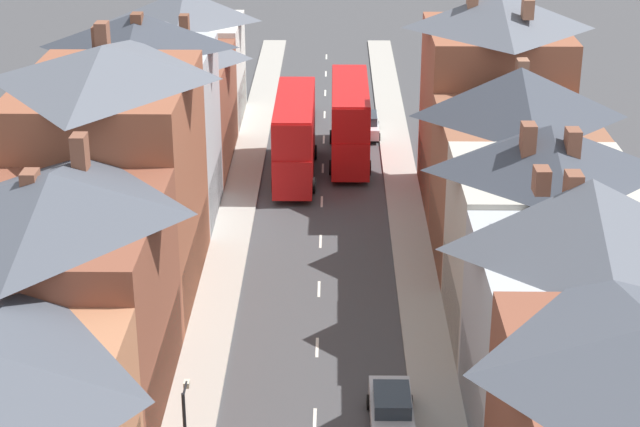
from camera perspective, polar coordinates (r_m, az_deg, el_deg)
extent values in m
cube|color=#A8A399|center=(57.01, -5.17, -3.04)|extent=(2.20, 104.00, 0.14)
cube|color=#A8A399|center=(56.88, 5.12, -3.10)|extent=(2.20, 104.00, 0.14)
cube|color=silver|center=(44.55, -0.28, -10.98)|extent=(0.14, 1.80, 0.01)
cube|color=silver|center=(49.66, -0.16, -7.15)|extent=(0.14, 1.80, 0.01)
cube|color=silver|center=(54.95, -0.06, -4.05)|extent=(0.14, 1.80, 0.01)
cube|color=silver|center=(60.37, 0.03, -1.49)|extent=(0.14, 1.80, 0.01)
cube|color=silver|center=(65.90, 0.09, 0.64)|extent=(0.14, 1.80, 0.01)
cube|color=silver|center=(71.50, 0.15, 2.43)|extent=(0.14, 1.80, 0.01)
cube|color=silver|center=(77.16, 0.20, 3.97)|extent=(0.14, 1.80, 0.01)
cube|color=silver|center=(82.86, 0.24, 5.29)|extent=(0.14, 1.80, 0.01)
cube|color=silver|center=(88.61, 0.28, 6.45)|extent=(0.14, 1.80, 0.01)
cube|color=silver|center=(94.39, 0.31, 7.46)|extent=(0.14, 1.80, 0.01)
cube|color=silver|center=(100.19, 0.34, 8.36)|extent=(0.14, 1.80, 0.01)
cube|color=brown|center=(44.66, -13.52, -5.14)|extent=(8.00, 10.39, 8.67)
cube|color=#1E5133|center=(45.20, -8.31, -8.33)|extent=(0.12, 9.56, 3.20)
pyramid|color=#474C56|center=(42.56, -14.15, 1.05)|extent=(8.00, 10.39, 1.69)
cube|color=brown|center=(42.60, -15.19, 1.61)|extent=(0.60, 0.90, 0.91)
cube|color=brown|center=(44.60, -12.69, 3.21)|extent=(0.60, 0.90, 1.49)
cube|color=#935138|center=(53.82, -10.99, 1.38)|extent=(8.00, 11.34, 11.10)
cube|color=black|center=(54.70, -6.63, -2.48)|extent=(0.12, 10.44, 3.20)
pyramid|color=#565B66|center=(51.91, -11.50, 7.93)|extent=(8.00, 11.34, 1.60)
cube|color=brown|center=(54.36, -11.69, 9.19)|extent=(0.60, 0.90, 1.14)
cube|color=brown|center=(53.88, -11.53, 9.23)|extent=(0.60, 0.90, 1.42)
cube|color=#ADB2B7|center=(62.70, -9.32, 4.17)|extent=(8.00, 7.58, 10.29)
cube|color=black|center=(63.33, -5.61, 1.14)|extent=(0.12, 6.97, 3.20)
pyramid|color=#383D47|center=(61.07, -9.68, 9.64)|extent=(8.00, 7.58, 1.98)
cube|color=brown|center=(60.36, -9.72, 10.00)|extent=(0.60, 0.90, 1.05)
cube|color=brown|center=(72.01, -8.02, 5.40)|extent=(8.00, 11.27, 7.25)
cube|color=black|center=(72.14, -4.83, 3.88)|extent=(0.12, 10.37, 3.20)
pyramid|color=#565B66|center=(70.74, -8.23, 9.16)|extent=(8.00, 11.27, 2.46)
cube|color=brown|center=(67.80, -8.22, 9.21)|extent=(0.60, 0.90, 1.47)
cube|color=brown|center=(72.23, -7.25, 9.99)|extent=(0.60, 0.90, 1.25)
cube|color=silver|center=(81.06, -7.05, 7.53)|extent=(8.00, 7.87, 7.62)
cube|color=maroon|center=(81.22, -4.21, 6.05)|extent=(0.12, 7.24, 3.20)
pyramid|color=#565B66|center=(79.93, -7.22, 10.96)|extent=(8.00, 7.87, 2.29)
cube|color=#ADB2B7|center=(43.12, 13.47, -6.73)|extent=(8.00, 7.79, 7.96)
cube|color=black|center=(43.64, 8.07, -9.54)|extent=(0.12, 7.17, 3.20)
pyramid|color=#565B66|center=(40.80, 14.15, -0.07)|extent=(8.00, 7.79, 2.87)
cube|color=brown|center=(40.79, 13.33, 1.13)|extent=(0.60, 0.90, 1.50)
cube|color=brown|center=(42.35, 11.73, 1.74)|extent=(0.60, 0.90, 1.02)
cube|color=#BCB7A8|center=(49.96, 11.65, -2.18)|extent=(8.00, 8.01, 8.21)
cube|color=black|center=(50.45, 7.02, -4.77)|extent=(0.12, 7.37, 3.20)
pyramid|color=#383D47|center=(48.06, 12.13, 3.42)|extent=(8.00, 8.01, 2.12)
cube|color=brown|center=(46.91, 13.32, 3.66)|extent=(0.60, 0.90, 1.27)
cube|color=brown|center=(46.74, 11.04, 3.89)|extent=(0.60, 0.90, 1.42)
cube|color=brown|center=(57.38, 10.24, 1.22)|extent=(8.00, 8.36, 8.16)
cube|color=black|center=(57.81, 6.21, -1.04)|extent=(0.12, 7.69, 3.20)
pyramid|color=#383D47|center=(55.68, 10.62, 6.38)|extent=(8.00, 8.36, 2.60)
cube|color=#99664C|center=(57.83, 10.73, 7.55)|extent=(0.60, 0.90, 1.12)
cube|color=#935138|center=(65.00, 9.16, 5.09)|extent=(8.00, 8.92, 10.81)
cube|color=#1E5133|center=(65.78, 5.56, 1.98)|extent=(0.12, 8.21, 3.20)
pyramid|color=#565B66|center=(63.39, 9.53, 10.66)|extent=(8.00, 8.92, 2.12)
cube|color=#99664C|center=(61.26, 11.02, 10.67)|extent=(0.60, 0.90, 1.08)
cube|color=red|center=(69.55, -1.35, 3.28)|extent=(2.44, 10.80, 2.50)
cube|color=red|center=(68.80, -1.36, 5.17)|extent=(2.44, 10.58, 2.30)
cube|color=red|center=(68.45, -1.37, 6.13)|extent=(2.39, 10.37, 0.10)
cube|color=#28333D|center=(74.56, -1.20, 4.79)|extent=(2.20, 0.10, 1.20)
cube|color=#28333D|center=(73.89, -1.22, 6.48)|extent=(2.20, 0.10, 1.10)
cube|color=#28333D|center=(69.53, -2.33, 3.48)|extent=(0.06, 9.18, 0.90)
cube|color=#28333D|center=(68.82, -2.36, 5.25)|extent=(0.06, 9.18, 0.90)
cube|color=yellow|center=(73.67, -1.22, 7.08)|extent=(1.34, 0.08, 0.32)
cylinder|color=black|center=(73.14, -2.20, 3.30)|extent=(0.30, 1.00, 1.00)
cylinder|color=black|center=(73.06, -0.29, 3.30)|extent=(0.30, 1.00, 1.00)
cylinder|color=black|center=(67.22, -2.47, 1.52)|extent=(0.30, 1.00, 1.00)
cylinder|color=black|center=(67.13, -0.38, 1.51)|extent=(0.30, 1.00, 1.00)
cube|color=red|center=(72.61, 1.59, 4.12)|extent=(2.44, 10.80, 2.50)
cube|color=red|center=(71.88, 1.61, 5.94)|extent=(2.44, 10.58, 2.30)
cube|color=red|center=(71.55, 1.62, 6.86)|extent=(2.39, 10.37, 0.10)
cube|color=#28333D|center=(77.64, 1.55, 5.51)|extent=(2.20, 0.10, 1.20)
cube|color=#28333D|center=(77.00, 1.56, 7.15)|extent=(2.20, 0.10, 1.10)
cube|color=#28333D|center=(72.52, 0.65, 4.31)|extent=(0.06, 9.18, 0.90)
cube|color=#28333D|center=(71.85, 0.66, 6.02)|extent=(0.06, 9.18, 0.90)
cube|color=yellow|center=(76.79, 1.57, 7.72)|extent=(1.34, 0.08, 0.32)
cylinder|color=black|center=(76.14, 0.63, 4.10)|extent=(0.30, 1.00, 1.00)
cylinder|color=black|center=(76.17, 2.47, 4.09)|extent=(0.30, 1.00, 1.00)
cylinder|color=black|center=(70.17, 0.62, 2.47)|extent=(0.30, 1.00, 1.00)
cylinder|color=black|center=(70.21, 2.61, 2.46)|extent=(0.30, 1.00, 1.00)
cube|color=#B7BABF|center=(43.92, 3.82, -10.50)|extent=(1.70, 4.25, 0.79)
cube|color=#28333D|center=(43.36, 3.86, -9.88)|extent=(1.46, 2.12, 0.60)
cylinder|color=black|center=(45.20, 2.64, -10.01)|extent=(0.20, 0.62, 0.62)
cylinder|color=black|center=(45.29, 4.82, -10.00)|extent=(0.20, 0.62, 0.62)
cube|color=silver|center=(77.96, 2.50, 4.68)|extent=(1.70, 4.59, 0.77)
cube|color=#28333D|center=(77.53, 2.51, 5.11)|extent=(1.46, 2.29, 0.60)
cylinder|color=black|center=(79.41, 1.85, 4.74)|extent=(0.20, 0.62, 0.62)
cylinder|color=black|center=(79.46, 3.08, 4.73)|extent=(0.20, 0.62, 0.62)
cylinder|color=black|center=(76.71, 1.88, 4.08)|extent=(0.20, 0.62, 0.62)
cylinder|color=black|center=(76.76, 3.16, 4.07)|extent=(0.20, 0.62, 0.62)
cube|color=maroon|center=(82.00, -1.02, 5.57)|extent=(1.70, 4.32, 0.67)
cube|color=#28333D|center=(81.61, -1.03, 5.95)|extent=(1.46, 2.16, 0.60)
cylinder|color=black|center=(83.41, -1.58, 5.62)|extent=(0.20, 0.62, 0.62)
cylinder|color=black|center=(83.36, -0.41, 5.62)|extent=(0.20, 0.62, 0.62)
cylinder|color=black|center=(80.85, -1.65, 5.07)|extent=(0.20, 0.62, 0.62)
cylinder|color=black|center=(80.80, -0.45, 5.07)|extent=(0.20, 0.62, 0.62)
cylinder|color=black|center=(36.67, -7.22, -9.27)|extent=(0.08, 0.90, 0.08)
cube|color=beige|center=(37.09, -7.13, -9.01)|extent=(0.20, 0.32, 0.20)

